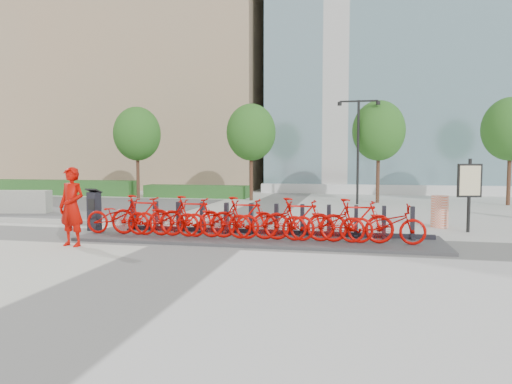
% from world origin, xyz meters
% --- Properties ---
extents(ground, '(120.00, 120.00, 0.00)m').
position_xyz_m(ground, '(0.00, 0.00, 0.00)').
color(ground, beige).
extents(tan_building, '(26.00, 16.00, 30.00)m').
position_xyz_m(tan_building, '(-16.00, 26.00, 15.00)').
color(tan_building, tan).
rests_on(tan_building, ground).
extents(glass_building, '(32.00, 16.00, 24.00)m').
position_xyz_m(glass_building, '(14.00, 26.00, 12.00)').
color(glass_building, '#578A93').
rests_on(glass_building, ground).
extents(gravel_patch, '(14.00, 14.00, 0.00)m').
position_xyz_m(gravel_patch, '(-10.00, 7.00, 0.01)').
color(gravel_patch, '#606060').
rests_on(gravel_patch, ground).
extents(hedge_a, '(10.00, 1.40, 0.90)m').
position_xyz_m(hedge_a, '(-14.00, 13.50, 0.45)').
color(hedge_a, '#236625').
rests_on(hedge_a, ground).
extents(hedge_b, '(6.00, 1.20, 0.70)m').
position_xyz_m(hedge_b, '(-5.00, 13.20, 0.35)').
color(hedge_b, '#236625').
rests_on(hedge_b, ground).
extents(tree_0, '(2.60, 2.60, 5.10)m').
position_xyz_m(tree_0, '(-8.00, 12.00, 3.59)').
color(tree_0, brown).
rests_on(tree_0, ground).
extents(tree_1, '(2.60, 2.60, 5.10)m').
position_xyz_m(tree_1, '(-1.50, 12.00, 3.59)').
color(tree_1, brown).
rests_on(tree_1, ground).
extents(tree_2, '(2.60, 2.60, 5.10)m').
position_xyz_m(tree_2, '(5.00, 12.00, 3.59)').
color(tree_2, brown).
rests_on(tree_2, ground).
extents(tree_3, '(2.60, 2.60, 5.10)m').
position_xyz_m(tree_3, '(11.00, 12.00, 3.59)').
color(tree_3, brown).
rests_on(tree_3, ground).
extents(streetlamp, '(2.00, 0.20, 5.00)m').
position_xyz_m(streetlamp, '(4.00, 11.00, 3.13)').
color(streetlamp, black).
rests_on(streetlamp, ground).
extents(dock_pad, '(9.60, 2.40, 0.08)m').
position_xyz_m(dock_pad, '(1.30, 0.30, 0.04)').
color(dock_pad, '#3F3F41').
rests_on(dock_pad, ground).
extents(dock_rail_posts, '(8.02, 0.50, 0.85)m').
position_xyz_m(dock_rail_posts, '(1.36, 0.77, 0.51)').
color(dock_rail_posts, black).
rests_on(dock_rail_posts, dock_pad).
extents(bike_0, '(1.88, 0.66, 0.99)m').
position_xyz_m(bike_0, '(-2.60, -0.05, 0.57)').
color(bike_0, '#B20400').
rests_on(bike_0, dock_pad).
extents(bike_1, '(1.82, 0.52, 1.10)m').
position_xyz_m(bike_1, '(-1.88, -0.05, 0.63)').
color(bike_1, '#B20400').
rests_on(bike_1, dock_pad).
extents(bike_2, '(1.88, 0.66, 0.99)m').
position_xyz_m(bike_2, '(-1.16, -0.05, 0.57)').
color(bike_2, '#B20400').
rests_on(bike_2, dock_pad).
extents(bike_3, '(1.82, 0.52, 1.10)m').
position_xyz_m(bike_3, '(-0.44, -0.05, 0.63)').
color(bike_3, '#B20400').
rests_on(bike_3, dock_pad).
extents(bike_4, '(1.88, 0.66, 0.99)m').
position_xyz_m(bike_4, '(0.28, -0.05, 0.57)').
color(bike_4, '#B20400').
rests_on(bike_4, dock_pad).
extents(bike_5, '(1.82, 0.52, 1.10)m').
position_xyz_m(bike_5, '(1.00, -0.05, 0.63)').
color(bike_5, '#B20400').
rests_on(bike_5, dock_pad).
extents(bike_6, '(1.88, 0.66, 0.99)m').
position_xyz_m(bike_6, '(1.72, -0.05, 0.57)').
color(bike_6, '#B20400').
rests_on(bike_6, dock_pad).
extents(bike_7, '(1.82, 0.52, 1.10)m').
position_xyz_m(bike_7, '(2.44, -0.05, 0.63)').
color(bike_7, '#B20400').
rests_on(bike_7, dock_pad).
extents(bike_8, '(1.88, 0.66, 0.99)m').
position_xyz_m(bike_8, '(3.16, -0.05, 0.57)').
color(bike_8, '#B20400').
rests_on(bike_8, dock_pad).
extents(bike_9, '(1.82, 0.52, 1.10)m').
position_xyz_m(bike_9, '(3.88, -0.05, 0.63)').
color(bike_9, '#B20400').
rests_on(bike_9, dock_pad).
extents(bike_10, '(1.88, 0.66, 0.99)m').
position_xyz_m(bike_10, '(4.60, -0.05, 0.57)').
color(bike_10, '#B20400').
rests_on(bike_10, dock_pad).
extents(kiosk, '(0.41, 0.36, 1.24)m').
position_xyz_m(kiosk, '(-3.59, 0.38, 0.67)').
color(kiosk, black).
rests_on(kiosk, dock_pad).
extents(worker_red, '(0.79, 0.59, 1.97)m').
position_xyz_m(worker_red, '(-3.03, -1.53, 0.98)').
color(worker_red, '#AF0801').
rests_on(worker_red, ground).
extents(construction_barrel, '(0.68, 0.68, 1.01)m').
position_xyz_m(construction_barrel, '(6.49, 3.71, 0.51)').
color(construction_barrel, '#FF480E').
rests_on(construction_barrel, ground).
extents(jersey_barrier, '(2.43, 1.12, 0.91)m').
position_xyz_m(jersey_barrier, '(-9.40, 4.42, 0.45)').
color(jersey_barrier, '#A6A996').
rests_on(jersey_barrier, ground).
extents(map_sign, '(0.72, 0.28, 2.18)m').
position_xyz_m(map_sign, '(7.15, 2.86, 1.44)').
color(map_sign, black).
rests_on(map_sign, ground).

